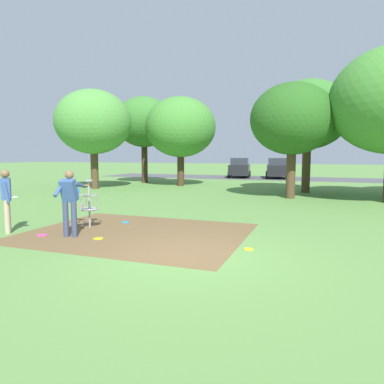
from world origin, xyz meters
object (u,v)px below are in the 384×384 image
frisbee_near_basket (75,224)px  tree_mid_center (181,127)px  frisbee_mid_grass (125,222)px  frisbee_far_right (82,206)px  frisbee_by_tee (248,249)px  tree_far_center (292,119)px  player_foreground_watching (70,199)px  tree_mid_left (93,122)px  player_throwing (7,197)px  frisbee_scattered_a (42,235)px  disc_golf_basket (88,202)px  frisbee_far_left (98,239)px  tree_near_left (144,122)px  tree_mid_right (308,115)px  parked_car_leftmost (240,168)px  parked_car_center_left (277,168)px

frisbee_near_basket → tree_mid_center: size_ratio=0.04×
frisbee_mid_grass → frisbee_far_right: size_ratio=1.05×
frisbee_by_tee → tree_far_center: tree_far_center is taller
player_foreground_watching → tree_mid_left: 13.67m
player_throwing → frisbee_scattered_a: bearing=2.9°
tree_mid_center → tree_far_center: bearing=-31.4°
frisbee_by_tee → frisbee_far_right: (-7.74, 4.24, 0.00)m
disc_golf_basket → frisbee_far_left: (1.11, -1.10, -0.74)m
tree_near_left → frisbee_far_right: bearing=-74.3°
player_foreground_watching → tree_mid_right: bearing=68.5°
frisbee_scattered_a → tree_far_center: tree_far_center is taller
player_foreground_watching → tree_far_center: 11.62m
tree_mid_center → tree_far_center: 8.93m
disc_golf_basket → tree_mid_center: bearing=100.9°
frisbee_mid_grass → tree_mid_left: tree_mid_left is taller
player_throwing → parked_car_leftmost: 25.60m
frisbee_by_tee → tree_near_left: 20.05m
frisbee_scattered_a → parked_car_leftmost: (-0.35, 25.53, 0.91)m
frisbee_mid_grass → frisbee_far_left: size_ratio=0.94×
frisbee_near_basket → player_throwing: bearing=-120.1°
frisbee_mid_grass → tree_mid_right: size_ratio=0.04×
disc_golf_basket → frisbee_far_left: bearing=-44.7°
frisbee_by_tee → frisbee_mid_grass: (-4.20, 1.78, 0.00)m
tree_mid_right → parked_car_center_left: size_ratio=1.41×
frisbee_far_left → disc_golf_basket: bearing=135.3°
tree_near_left → tree_mid_right: bearing=-14.8°
player_throwing → frisbee_far_right: player_throwing is taller
parked_car_leftmost → parked_car_center_left: same height
frisbee_by_tee → tree_mid_right: tree_mid_right is taller
frisbee_scattered_a → player_foreground_watching: bearing=9.7°
player_foreground_watching → player_throwing: 1.92m
frisbee_near_basket → tree_near_left: 16.67m
frisbee_mid_grass → tree_far_center: bearing=62.0°
player_throwing → frisbee_far_left: player_throwing is taller
frisbee_by_tee → frisbee_mid_grass: size_ratio=0.91×
tree_mid_right → frisbee_by_tee: bearing=-93.2°
player_foreground_watching → frisbee_by_tee: 4.64m
frisbee_scattered_a → tree_near_left: bearing=109.1°
frisbee_mid_grass → frisbee_far_right: (-3.54, 2.45, 0.00)m
tree_near_left → tree_mid_center: bearing=-23.1°
frisbee_scattered_a → tree_mid_center: tree_mid_center is taller
disc_golf_basket → frisbee_by_tee: bearing=-9.2°
disc_golf_basket → frisbee_far_left: 1.73m
frisbee_mid_grass → tree_near_left: size_ratio=0.04×
parked_car_center_left → frisbee_far_left: bearing=-93.4°
disc_golf_basket → tree_far_center: size_ratio=0.25×
frisbee_far_left → parked_car_leftmost: 25.44m
frisbee_mid_grass → tree_mid_right: bearing=66.2°
frisbee_far_right → frisbee_scattered_a: size_ratio=0.88×
frisbee_by_tee → frisbee_mid_grass: same height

